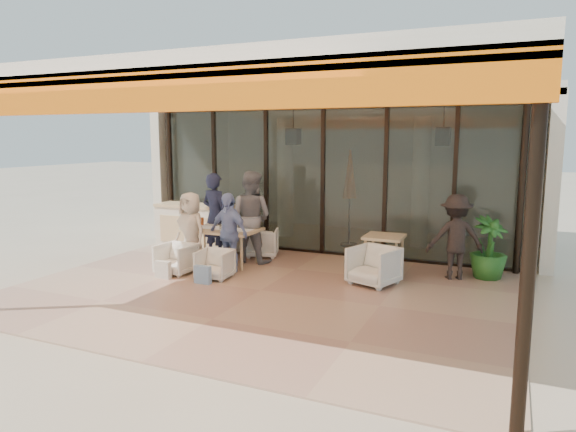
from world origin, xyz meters
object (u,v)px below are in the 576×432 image
side_table (384,241)px  standing_woman (456,237)px  diner_navy (215,216)px  chair_near_left (176,257)px  chair_far_left (228,238)px  side_chair (374,264)px  dining_table (221,231)px  chair_far_right (262,241)px  potted_palm (489,248)px  diner_cream (191,231)px  chair_near_right (215,263)px  host_counter (196,227)px  diner_periwinkle (228,233)px  diner_grey (251,217)px

side_table → standing_woman: (1.23, 0.19, 0.13)m
diner_navy → chair_near_left: bearing=103.0°
chair_near_left → standing_woman: (4.79, 1.71, 0.45)m
chair_far_left → standing_woman: standing_woman is taller
diner_navy → standing_woman: 4.80m
side_chair → standing_woman: size_ratio=0.49×
dining_table → chair_near_left: bearing=-113.3°
chair_far_right → potted_palm: (4.50, 0.07, 0.24)m
chair_near_left → chair_far_right: bearing=68.9°
chair_near_left → potted_palm: potted_palm is taller
chair_far_right → potted_palm: size_ratio=0.59×
diner_navy → diner_cream: bearing=103.0°
chair_far_left → side_chair: side_chair is taller
chair_far_right → chair_near_left: chair_far_right is taller
chair_near_right → potted_palm: bearing=18.0°
diner_cream → standing_woman: size_ratio=0.97×
chair_near_right → side_table: size_ratio=0.80×
chair_near_left → chair_near_right: 0.84m
dining_table → chair_far_right: dining_table is taller
chair_far_left → standing_woman: 4.81m
chair_far_right → chair_near_left: size_ratio=1.05×
standing_woman → potted_palm: standing_woman is taller
dining_table → chair_near_right: (0.43, -0.96, -0.39)m
host_counter → side_table: host_counter is taller
diner_cream → standing_woman: (4.79, 1.21, 0.02)m
diner_periwinkle → side_table: diner_periwinkle is taller
side_chair → dining_table: bearing=-164.7°
chair_near_left → diner_cream: size_ratio=0.43×
diner_grey → standing_woman: size_ratio=1.21×
diner_periwinkle → standing_woman: standing_woman is taller
chair_far_left → standing_woman: size_ratio=0.44×
chair_near_left → potted_palm: size_ratio=0.56×
chair_far_right → chair_near_right: 1.90m
chair_far_left → side_chair: size_ratio=0.91×
chair_far_right → chair_near_right: bearing=70.4°
side_table → side_chair: 0.79m
host_counter → dining_table: size_ratio=1.23×
chair_far_right → side_table: size_ratio=0.90×
host_counter → diner_cream: 1.70m
chair_far_right → diner_navy: size_ratio=0.37×
host_counter → chair_near_left: host_counter is taller
potted_palm → chair_near_right: bearing=-156.4°
potted_palm → chair_near_left: bearing=-159.8°
standing_woman → diner_navy: bearing=-15.3°
diner_cream → potted_palm: 5.54m
chair_far_left → diner_grey: size_ratio=0.36×
host_counter → diner_cream: diner_cream is taller
chair_near_left → host_counter: bearing=116.5°
dining_table → diner_periwinkle: 0.63m
diner_navy → side_chair: size_ratio=2.41×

